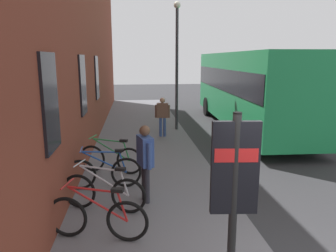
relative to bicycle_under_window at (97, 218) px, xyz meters
The scene contains 12 objects.
ground 5.78m from the bicycle_under_window, 41.08° to the right, with size 60.00×60.00×0.00m, color #2D2D30.
sidewalk_pavement 6.44m from the bicycle_under_window, ahead, with size 24.00×3.50×0.12m, color slate.
station_facade 8.42m from the bicycle_under_window, ahead, with size 22.00×0.65×9.06m.
bicycle_under_window is the anchor object (origin of this frame).
bicycle_far_end 1.03m from the bicycle_under_window, ahead, with size 0.69×1.70×0.97m.
bicycle_by_door 2.17m from the bicycle_under_window, ahead, with size 0.48×1.77×0.97m.
bicycle_mid_rack 3.20m from the bicycle_under_window, ahead, with size 0.69×1.70×0.97m.
transit_info_sign 2.68m from the bicycle_under_window, 131.98° to the right, with size 0.13×0.55×2.40m.
city_bus 10.58m from the bicycle_under_window, 33.47° to the right, with size 10.59×2.95×3.35m.
pedestrian_crossing_street 1.73m from the bicycle_under_window, 32.32° to the right, with size 0.61×0.36×1.65m.
pedestrian_by_facade 7.31m from the bicycle_under_window, 13.96° to the right, with size 0.28×0.58×1.52m.
street_lamp 9.09m from the bicycle_under_window, 16.61° to the right, with size 0.28×0.28×5.22m.
Camera 1 is at (-3.28, 2.14, 3.10)m, focal length 33.96 mm.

